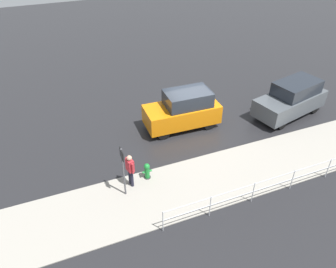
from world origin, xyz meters
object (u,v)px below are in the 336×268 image
(fire_hydrant, at_px, (147,171))
(pedestrian, at_px, (130,168))
(sign_post, at_px, (123,166))
(parked_sedan, at_px, (292,99))
(moving_hatchback, at_px, (183,110))

(fire_hydrant, xyz_separation_m, pedestrian, (0.77, 0.17, 0.56))
(fire_hydrant, xyz_separation_m, sign_post, (1.16, 0.60, 1.18))
(parked_sedan, bearing_deg, sign_post, 14.15)
(parked_sedan, bearing_deg, fire_hydrant, 12.34)
(fire_hydrant, bearing_deg, pedestrian, 12.14)
(moving_hatchback, bearing_deg, sign_post, 41.14)
(fire_hydrant, distance_m, sign_post, 1.76)
(sign_post, bearing_deg, parked_sedan, -165.85)
(parked_sedan, relative_size, fire_hydrant, 5.71)
(fire_hydrant, bearing_deg, sign_post, 27.44)
(moving_hatchback, distance_m, pedestrian, 5.11)
(parked_sedan, distance_m, pedestrian, 10.22)
(fire_hydrant, bearing_deg, moving_hatchback, -134.87)
(parked_sedan, bearing_deg, moving_hatchback, -10.44)
(sign_post, bearing_deg, fire_hydrant, -152.56)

